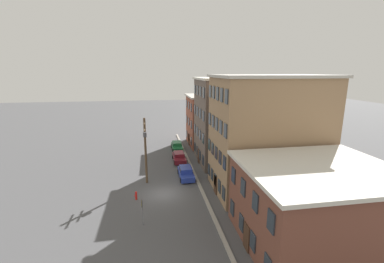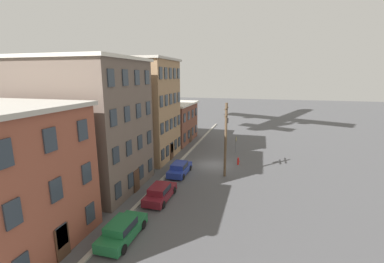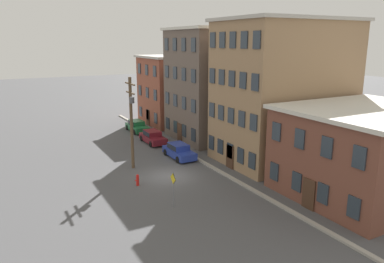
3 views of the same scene
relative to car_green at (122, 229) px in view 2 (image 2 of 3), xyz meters
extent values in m
plane|color=#4C4C4F|center=(16.94, -3.35, -0.75)|extent=(200.00, 200.00, 0.00)
cube|color=#9E998E|center=(16.94, 1.15, -0.67)|extent=(56.00, 0.36, 0.16)
cube|color=#2D3842|center=(-5.46, 2.59, 3.87)|extent=(0.90, 0.10, 1.40)
cube|color=#2D3842|center=(-5.46, 2.59, 6.94)|extent=(0.90, 0.10, 1.40)
cube|color=#2D3842|center=(-2.66, 2.59, 0.79)|extent=(0.90, 0.10, 1.40)
cube|color=#2D3842|center=(-2.66, 2.59, 3.87)|extent=(0.90, 0.10, 1.40)
cube|color=#2D3842|center=(-2.66, 2.59, 6.94)|extent=(0.90, 0.10, 1.40)
cube|color=#2D3842|center=(0.13, 2.59, 0.79)|extent=(0.90, 0.10, 1.40)
cube|color=#2D3842|center=(0.13, 2.59, 3.87)|extent=(0.90, 0.10, 1.40)
cube|color=#2D3842|center=(0.13, 2.59, 6.94)|extent=(0.90, 0.10, 1.40)
cube|color=#472D1E|center=(-2.66, 2.59, 0.35)|extent=(1.10, 0.10, 2.20)
cube|color=#66564C|center=(7.28, 8.08, 5.60)|extent=(8.90, 10.86, 12.70)
cube|color=silver|center=(7.28, 8.08, 12.10)|extent=(9.40, 11.36, 0.30)
cube|color=#2D3842|center=(3.95, 2.59, 0.84)|extent=(0.90, 0.10, 1.40)
cube|color=#2D3842|center=(3.95, 2.59, 4.01)|extent=(0.90, 0.10, 1.40)
cube|color=#2D3842|center=(3.95, 2.59, 7.19)|extent=(0.90, 0.10, 1.40)
cube|color=#2D3842|center=(3.95, 2.59, 10.36)|extent=(0.90, 0.10, 1.40)
cube|color=#2D3842|center=(6.17, 2.59, 0.84)|extent=(0.90, 0.10, 1.40)
cube|color=#2D3842|center=(6.17, 2.59, 4.01)|extent=(0.90, 0.10, 1.40)
cube|color=#2D3842|center=(6.17, 2.59, 7.19)|extent=(0.90, 0.10, 1.40)
cube|color=#2D3842|center=(6.17, 2.59, 10.36)|extent=(0.90, 0.10, 1.40)
cube|color=#2D3842|center=(8.39, 2.59, 0.84)|extent=(0.90, 0.10, 1.40)
cube|color=#2D3842|center=(8.39, 2.59, 4.01)|extent=(0.90, 0.10, 1.40)
cube|color=#2D3842|center=(8.39, 2.59, 7.19)|extent=(0.90, 0.10, 1.40)
cube|color=#2D3842|center=(8.39, 2.59, 10.36)|extent=(0.90, 0.10, 1.40)
cube|color=#2D3842|center=(10.62, 2.59, 0.84)|extent=(0.90, 0.10, 1.40)
cube|color=#2D3842|center=(10.62, 2.59, 4.01)|extent=(0.90, 0.10, 1.40)
cube|color=#2D3842|center=(10.62, 2.59, 7.19)|extent=(0.90, 0.10, 1.40)
cube|color=#2D3842|center=(10.62, 2.59, 10.36)|extent=(0.90, 0.10, 1.40)
cube|color=#472D1E|center=(7.28, 2.59, 0.35)|extent=(1.10, 0.10, 2.20)
cube|color=#9E7A56|center=(17.73, 8.65, 5.87)|extent=(8.30, 11.99, 13.24)
cube|color=#B7B2A8|center=(17.73, 8.65, 12.64)|extent=(8.80, 12.49, 0.30)
cube|color=#2D3842|center=(14.41, 2.59, 0.91)|extent=(0.90, 0.10, 1.40)
cube|color=#2D3842|center=(14.41, 2.59, 4.21)|extent=(0.90, 0.10, 1.40)
cube|color=#2D3842|center=(14.41, 2.59, 7.52)|extent=(0.90, 0.10, 1.40)
cube|color=#2D3842|center=(14.41, 2.59, 10.83)|extent=(0.90, 0.10, 1.40)
cube|color=#2D3842|center=(16.07, 2.59, 0.91)|extent=(0.90, 0.10, 1.40)
cube|color=#2D3842|center=(16.07, 2.59, 4.21)|extent=(0.90, 0.10, 1.40)
cube|color=#2D3842|center=(16.07, 2.59, 7.52)|extent=(0.90, 0.10, 1.40)
cube|color=#2D3842|center=(16.07, 2.59, 10.83)|extent=(0.90, 0.10, 1.40)
cube|color=#2D3842|center=(17.73, 2.59, 0.91)|extent=(0.90, 0.10, 1.40)
cube|color=#2D3842|center=(17.73, 2.59, 4.21)|extent=(0.90, 0.10, 1.40)
cube|color=#2D3842|center=(17.73, 2.59, 7.52)|extent=(0.90, 0.10, 1.40)
cube|color=#2D3842|center=(17.73, 2.59, 10.83)|extent=(0.90, 0.10, 1.40)
cube|color=#2D3842|center=(19.39, 2.59, 0.91)|extent=(0.90, 0.10, 1.40)
cube|color=#2D3842|center=(19.39, 2.59, 4.21)|extent=(0.90, 0.10, 1.40)
cube|color=#2D3842|center=(19.39, 2.59, 7.52)|extent=(0.90, 0.10, 1.40)
cube|color=#2D3842|center=(19.39, 2.59, 10.83)|extent=(0.90, 0.10, 1.40)
cube|color=#2D3842|center=(21.05, 2.59, 0.91)|extent=(0.90, 0.10, 1.40)
cube|color=#2D3842|center=(21.05, 2.59, 4.21)|extent=(0.90, 0.10, 1.40)
cube|color=#2D3842|center=(21.05, 2.59, 7.52)|extent=(0.90, 0.10, 1.40)
cube|color=#2D3842|center=(21.05, 2.59, 10.83)|extent=(0.90, 0.10, 1.40)
cube|color=#472D1E|center=(17.73, 2.59, 0.35)|extent=(1.10, 0.10, 2.20)
cube|color=brown|center=(27.58, 8.36, 2.46)|extent=(9.80, 11.41, 6.41)
cube|color=silver|center=(27.58, 8.36, 5.81)|extent=(10.30, 11.91, 0.30)
cube|color=#2D3842|center=(23.90, 2.59, 0.85)|extent=(0.90, 0.10, 1.40)
cube|color=#2D3842|center=(23.90, 2.59, 4.06)|extent=(0.90, 0.10, 1.40)
cube|color=#2D3842|center=(26.35, 2.59, 0.85)|extent=(0.90, 0.10, 1.40)
cube|color=#2D3842|center=(26.35, 2.59, 4.06)|extent=(0.90, 0.10, 1.40)
cube|color=#2D3842|center=(28.80, 2.59, 0.85)|extent=(0.90, 0.10, 1.40)
cube|color=#2D3842|center=(28.80, 2.59, 4.06)|extent=(0.90, 0.10, 1.40)
cube|color=#2D3842|center=(31.25, 2.59, 0.85)|extent=(0.90, 0.10, 1.40)
cube|color=#2D3842|center=(31.25, 2.59, 4.06)|extent=(0.90, 0.10, 1.40)
cube|color=#472D1E|center=(27.58, 2.59, 0.35)|extent=(1.10, 0.10, 2.20)
cube|color=#1E6638|center=(0.07, 0.00, -0.22)|extent=(4.40, 1.80, 0.70)
cube|color=#1E6638|center=(-0.13, 0.00, 0.41)|extent=(2.20, 1.51, 0.55)
cube|color=#1E232D|center=(-0.13, 0.00, 0.41)|extent=(2.02, 1.58, 0.48)
cylinder|color=black|center=(1.52, 0.85, -0.42)|extent=(0.66, 0.22, 0.66)
cylinder|color=black|center=(1.52, -0.85, -0.42)|extent=(0.66, 0.22, 0.66)
cylinder|color=black|center=(-1.38, 0.85, -0.42)|extent=(0.66, 0.22, 0.66)
cylinder|color=black|center=(-1.38, -0.85, -0.42)|extent=(0.66, 0.22, 0.66)
cube|color=maroon|center=(6.25, -0.33, -0.22)|extent=(4.40, 1.80, 0.70)
cube|color=maroon|center=(6.05, -0.33, 0.41)|extent=(2.20, 1.51, 0.55)
cube|color=#1E232D|center=(6.05, -0.33, 0.41)|extent=(2.02, 1.58, 0.48)
cylinder|color=black|center=(7.70, 0.52, -0.42)|extent=(0.66, 0.22, 0.66)
cylinder|color=black|center=(7.70, -1.18, -0.42)|extent=(0.66, 0.22, 0.66)
cylinder|color=black|center=(4.80, 0.52, -0.42)|extent=(0.66, 0.22, 0.66)
cylinder|color=black|center=(4.80, -1.18, -0.42)|extent=(0.66, 0.22, 0.66)
cube|color=#233899|center=(12.73, -0.15, -0.22)|extent=(4.40, 1.80, 0.70)
cube|color=#233899|center=(12.53, -0.15, 0.41)|extent=(2.20, 1.51, 0.55)
cube|color=#1E232D|center=(12.53, -0.15, 0.41)|extent=(2.02, 1.58, 0.48)
cylinder|color=black|center=(14.18, 0.70, -0.42)|extent=(0.66, 0.22, 0.66)
cylinder|color=black|center=(14.18, -1.00, -0.42)|extent=(0.66, 0.22, 0.66)
cylinder|color=black|center=(11.28, 0.70, -0.42)|extent=(0.66, 0.22, 0.66)
cylinder|color=black|center=(11.28, -1.00, -0.42)|extent=(0.66, 0.22, 0.66)
cylinder|color=slate|center=(22.85, -5.60, 0.46)|extent=(0.08, 0.08, 2.42)
cube|color=yellow|center=(22.85, -5.63, 1.40)|extent=(0.79, 0.03, 0.79)
cube|color=black|center=(22.85, -5.62, 1.40)|extent=(0.86, 0.02, 0.86)
cylinder|color=brown|center=(13.47, -5.31, 3.46)|extent=(0.28, 0.28, 8.42)
cube|color=brown|center=(13.47, -5.31, 7.07)|extent=(2.40, 0.12, 0.12)
cube|color=brown|center=(13.47, -5.31, 6.27)|extent=(2.00, 0.12, 0.12)
cylinder|color=#515156|center=(13.82, -5.31, 5.67)|extent=(0.44, 0.44, 0.55)
cylinder|color=red|center=(17.79, -6.45, -0.35)|extent=(0.24, 0.24, 0.80)
sphere|color=red|center=(17.79, -6.45, 0.10)|extent=(0.22, 0.22, 0.22)
cylinder|color=red|center=(17.79, -6.61, -0.30)|extent=(0.10, 0.12, 0.10)
camera|label=1|loc=(44.48, -4.56, 13.16)|focal=24.00mm
camera|label=2|loc=(-14.24, -8.93, 10.52)|focal=24.00mm
camera|label=3|loc=(45.16, -16.08, 10.77)|focal=35.00mm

